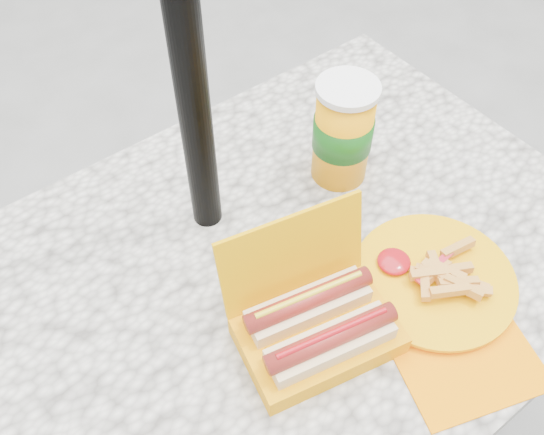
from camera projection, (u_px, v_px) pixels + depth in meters
picnic_table at (263, 310)px, 1.08m from camera, size 1.20×0.80×0.75m
umbrella_pole at (186, 48)px, 0.80m from camera, size 0.05×0.05×2.20m
hotdog_box at (316, 325)px, 0.89m from camera, size 0.26×0.23×0.19m
fries_plate at (436, 284)px, 0.97m from camera, size 0.31×0.37×0.05m
soda_cup at (343, 132)px, 1.06m from camera, size 0.11×0.11×0.20m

